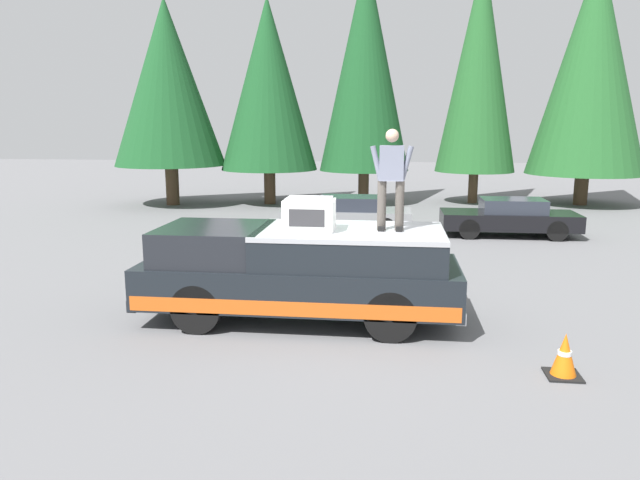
% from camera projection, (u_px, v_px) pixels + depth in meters
% --- Properties ---
extents(ground_plane, '(90.00, 90.00, 0.00)m').
position_uv_depth(ground_plane, '(339.00, 324.00, 10.24)').
color(ground_plane, slate).
extents(pickup_truck, '(2.01, 5.54, 1.65)m').
position_uv_depth(pickup_truck, '(300.00, 272.00, 10.30)').
color(pickup_truck, black).
rests_on(pickup_truck, ground).
extents(compressor_unit, '(0.65, 0.84, 0.56)m').
position_uv_depth(compressor_unit, '(309.00, 214.00, 9.90)').
color(compressor_unit, silver).
rests_on(compressor_unit, pickup_truck).
extents(person_on_truck_bed, '(0.29, 0.72, 1.69)m').
position_uv_depth(person_on_truck_bed, '(391.00, 177.00, 9.79)').
color(person_on_truck_bed, '#423D38').
rests_on(person_on_truck_bed, pickup_truck).
extents(parked_car_black, '(1.64, 4.10, 1.16)m').
position_uv_depth(parked_car_black, '(509.00, 217.00, 18.19)').
color(parked_car_black, black).
rests_on(parked_car_black, ground).
extents(parked_car_grey, '(1.64, 4.10, 1.16)m').
position_uv_depth(parked_car_grey, '(347.00, 214.00, 18.79)').
color(parked_car_grey, gray).
rests_on(parked_car_grey, ground).
extents(traffic_cone, '(0.47, 0.47, 0.62)m').
position_uv_depth(traffic_cone, '(564.00, 356.00, 8.05)').
color(traffic_cone, black).
rests_on(traffic_cone, ground).
extents(conifer_far_left, '(4.76, 4.76, 10.35)m').
position_uv_depth(conifer_far_left, '(592.00, 65.00, 24.21)').
color(conifer_far_left, '#4C3826').
rests_on(conifer_far_left, ground).
extents(conifer_left, '(3.40, 3.40, 10.37)m').
position_uv_depth(conifer_left, '(479.00, 65.00, 24.81)').
color(conifer_left, '#4C3826').
rests_on(conifer_left, ground).
extents(conifer_center_left, '(3.84, 3.84, 10.31)m').
position_uv_depth(conifer_center_left, '(365.00, 65.00, 24.70)').
color(conifer_center_left, '#4C3826').
rests_on(conifer_center_left, ground).
extents(conifer_center_right, '(4.11, 4.11, 8.62)m').
position_uv_depth(conifer_center_right, '(268.00, 85.00, 24.67)').
color(conifer_center_right, '#4C3826').
rests_on(conifer_center_right, ground).
extents(conifer_right, '(4.62, 4.62, 8.52)m').
position_uv_depth(conifer_right, '(167.00, 83.00, 24.37)').
color(conifer_right, '#4C3826').
rests_on(conifer_right, ground).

